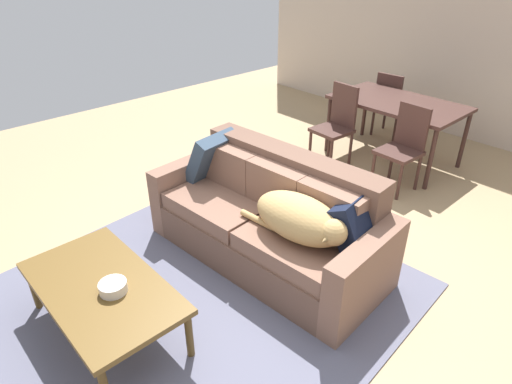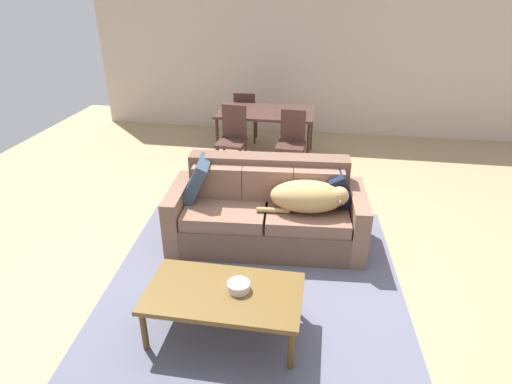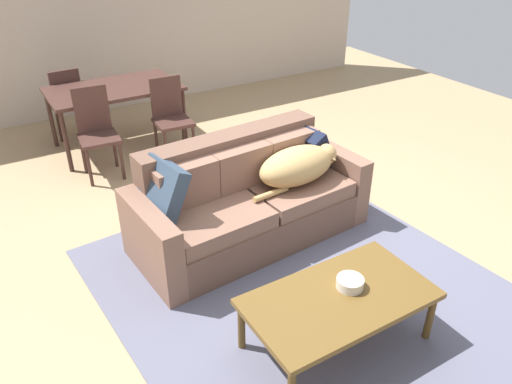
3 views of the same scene
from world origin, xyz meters
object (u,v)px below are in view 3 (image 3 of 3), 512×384
at_px(bowl_on_coffee_table, 350,283).
at_px(dining_chair_near_left, 96,129).
at_px(dining_chair_far_left, 66,99).
at_px(dining_table, 114,92).
at_px(coffee_table, 339,301).
at_px(throw_pillow_by_right_arm, 311,147).
at_px(throw_pillow_by_left_arm, 161,191).
at_px(dining_chair_near_right, 171,114).
at_px(couch, 247,201).
at_px(dog_on_left_cushion, 299,165).

relative_size(bowl_on_coffee_table, dining_chair_near_left, 0.19).
bearing_deg(bowl_on_coffee_table, dining_chair_far_left, 100.08).
xyz_separation_m(bowl_on_coffee_table, dining_table, (-0.35, 3.87, 0.23)).
distance_m(coffee_table, bowl_on_coffee_table, 0.14).
height_order(throw_pillow_by_right_arm, dining_table, throw_pillow_by_right_arm).
bearing_deg(dining_table, throw_pillow_by_left_arm, -98.97).
bearing_deg(throw_pillow_by_left_arm, dining_chair_far_left, 91.06).
distance_m(dining_chair_near_left, dining_chair_near_right, 0.86).
bearing_deg(bowl_on_coffee_table, couch, 88.95).
bearing_deg(dining_chair_near_left, dining_table, 61.14).
xyz_separation_m(dining_chair_near_right, dining_chair_far_left, (-0.91, 1.18, -0.01)).
bearing_deg(dog_on_left_cushion, throw_pillow_by_right_arm, 33.07).
bearing_deg(throw_pillow_by_left_arm, dining_chair_near_right, 65.99).
xyz_separation_m(couch, dining_chair_near_left, (-0.78, 1.86, 0.18)).
relative_size(coffee_table, dining_chair_near_right, 1.34).
bearing_deg(dining_chair_far_left, dining_table, 122.34).
height_order(throw_pillow_by_left_arm, coffee_table, throw_pillow_by_left_arm).
height_order(coffee_table, dining_table, dining_table).
xyz_separation_m(throw_pillow_by_left_arm, bowl_on_coffee_table, (0.74, -1.39, -0.23)).
bearing_deg(throw_pillow_by_right_arm, dining_chair_near_left, 131.20).
bearing_deg(throw_pillow_by_left_arm, bowl_on_coffee_table, -61.96).
xyz_separation_m(couch, dining_table, (-0.37, 2.48, 0.33)).
relative_size(couch, dining_table, 1.41).
distance_m(dining_table, dining_chair_near_left, 0.76).
xyz_separation_m(dining_chair_near_left, dining_chair_near_right, (0.86, 0.04, -0.02)).
relative_size(dining_table, dining_chair_far_left, 1.69).
bearing_deg(dining_table, dog_on_left_cushion, -72.61).
bearing_deg(throw_pillow_by_right_arm, throw_pillow_by_left_arm, -175.79).
height_order(couch, dining_chair_near_left, dining_chair_near_left).
bearing_deg(couch, coffee_table, -99.74).
distance_m(throw_pillow_by_left_arm, coffee_table, 1.58).
bearing_deg(dining_chair_far_left, dog_on_left_cushion, 107.30).
distance_m(throw_pillow_by_right_arm, dining_chair_far_left, 3.37).
bearing_deg(dog_on_left_cushion, couch, 159.53).
relative_size(dining_table, dining_chair_near_right, 1.63).
height_order(throw_pillow_by_right_arm, bowl_on_coffee_table, throw_pillow_by_right_arm).
distance_m(couch, throw_pillow_by_left_arm, 0.83).
distance_m(throw_pillow_by_right_arm, dining_chair_near_left, 2.33).
bearing_deg(dining_chair_far_left, coffee_table, 94.40).
bearing_deg(throw_pillow_by_right_arm, couch, -171.94).
height_order(throw_pillow_by_left_arm, throw_pillow_by_right_arm, throw_pillow_by_left_arm).
xyz_separation_m(bowl_on_coffee_table, dining_chair_far_left, (-0.79, 4.47, 0.04)).
bearing_deg(throw_pillow_by_right_arm, bowl_on_coffee_table, -117.55).
distance_m(dining_chair_near_left, dining_chair_far_left, 1.23).
bearing_deg(throw_pillow_by_left_arm, dog_on_left_cushion, -5.90).
relative_size(couch, dog_on_left_cushion, 2.32).
bearing_deg(bowl_on_coffee_table, coffee_table, -162.29).
relative_size(dining_chair_near_right, dining_chair_far_left, 1.04).
relative_size(throw_pillow_by_right_arm, dining_chair_near_right, 0.39).
height_order(bowl_on_coffee_table, dining_chair_near_left, dining_chair_near_left).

